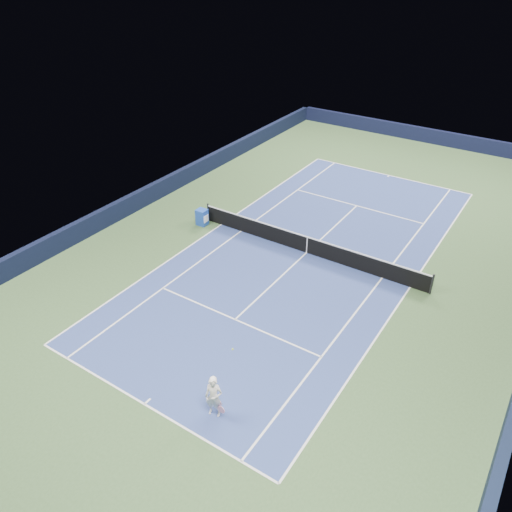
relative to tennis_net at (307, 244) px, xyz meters
The scene contains 18 objects.
ground 0.50m from the tennis_net, ahead, with size 40.00×40.00×0.00m, color #35512C.
wall_far 19.83m from the tennis_net, 90.00° to the left, with size 22.00×0.35×1.10m, color black.
wall_left 10.83m from the tennis_net, behind, with size 0.35×40.00×1.10m, color black.
court_surface 0.50m from the tennis_net, ahead, with size 10.97×23.77×0.01m, color navy.
baseline_far 11.90m from the tennis_net, 90.00° to the left, with size 10.97×0.08×0.00m, color white.
baseline_near 11.90m from the tennis_net, 90.00° to the right, with size 10.97×0.08×0.00m, color white.
sideline_doubles_right 5.51m from the tennis_net, ahead, with size 0.08×23.77×0.00m, color white.
sideline_doubles_left 5.51m from the tennis_net, behind, with size 0.08×23.77×0.00m, color white.
sideline_singles_right 4.14m from the tennis_net, ahead, with size 0.08×23.77×0.00m, color white.
sideline_singles_left 4.14m from the tennis_net, behind, with size 0.08×23.77×0.00m, color white.
service_line_far 6.42m from the tennis_net, 90.00° to the left, with size 8.23×0.08×0.00m, color white.
service_line_near 6.42m from the tennis_net, 90.00° to the right, with size 8.23×0.08×0.00m, color white.
center_service_line 0.50m from the tennis_net, ahead, with size 0.08×12.80×0.00m, color white.
center_mark_far 11.75m from the tennis_net, 90.00° to the left, with size 0.08×0.30×0.00m, color white.
center_mark_near 11.75m from the tennis_net, 90.00° to the right, with size 0.08×0.30×0.00m, color white.
tennis_net is the anchor object (origin of this frame).
sponsor_cube 6.42m from the tennis_net, behind, with size 0.60×0.53×0.93m.
tennis_player 11.10m from the tennis_net, 77.96° to the right, with size 0.82×1.32×2.28m.
Camera 1 is at (9.78, -19.67, 13.78)m, focal length 35.00 mm.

